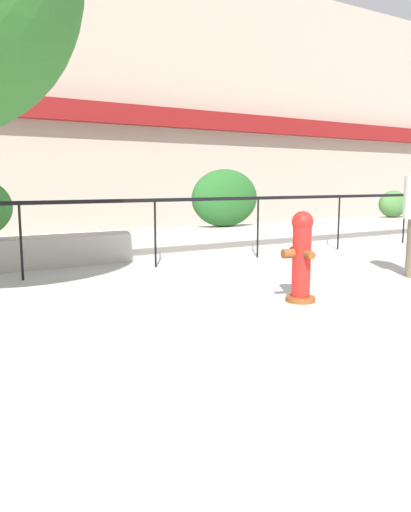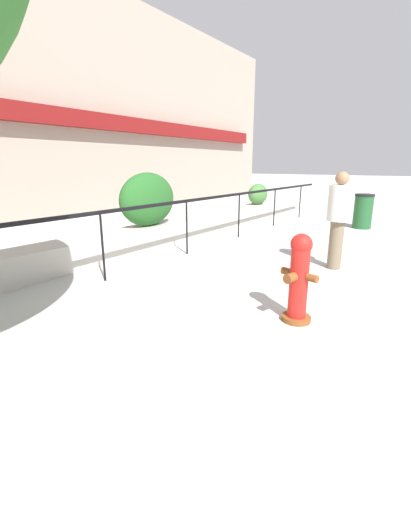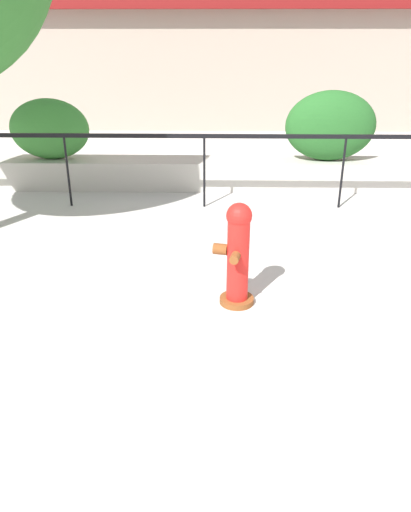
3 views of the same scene
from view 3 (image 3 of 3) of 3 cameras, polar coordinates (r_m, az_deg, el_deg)
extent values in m
cube|color=#B7B2A8|center=(9.23, 13.62, 9.09)|extent=(18.00, 0.70, 0.50)
cube|color=black|center=(8.00, 15.81, 13.00)|extent=(15.00, 0.05, 0.06)
cylinder|color=black|center=(8.21, -15.47, 9.39)|extent=(0.04, 0.04, 1.15)
cylinder|color=black|center=(7.88, -0.14, 9.65)|extent=(0.04, 0.04, 1.15)
cylinder|color=black|center=(8.11, 15.38, 9.23)|extent=(0.04, 0.04, 1.15)
ellipsoid|color=#387F33|center=(9.32, -17.41, 13.67)|extent=(1.39, 0.58, 1.04)
ellipsoid|color=#235B23|center=(9.06, 14.09, 14.22)|extent=(1.55, 0.70, 1.18)
cylinder|color=brown|center=(5.19, 3.59, -5.04)|extent=(0.42, 0.42, 0.06)
cylinder|color=red|center=(4.98, 3.72, -0.47)|extent=(0.26, 0.26, 0.85)
sphere|color=red|center=(4.80, 3.87, 4.62)|extent=(0.25, 0.25, 0.25)
cylinder|color=brown|center=(4.97, 1.71, 0.80)|extent=(0.16, 0.14, 0.11)
cylinder|color=brown|center=(5.09, 4.10, 1.36)|extent=(0.11, 0.14, 0.09)
cylinder|color=brown|center=(4.78, 3.39, -0.21)|extent=(0.11, 0.14, 0.09)
camera|label=1|loc=(3.97, -79.72, -13.94)|focal=35.00mm
camera|label=2|loc=(4.80, -46.73, 8.08)|focal=24.00mm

